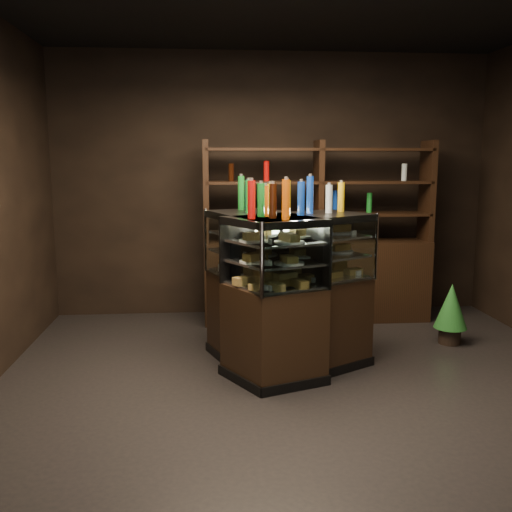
{
  "coord_description": "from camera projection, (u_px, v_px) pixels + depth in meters",
  "views": [
    {
      "loc": [
        -0.76,
        -4.12,
        1.79
      ],
      "look_at": [
        -0.36,
        0.47,
        1.01
      ],
      "focal_mm": 40.0,
      "sensor_mm": 36.0,
      "label": 1
    }
  ],
  "objects": [
    {
      "name": "ground",
      "position": [
        308.0,
        394.0,
        4.41
      ],
      "size": [
        5.0,
        5.0,
        0.0
      ],
      "primitive_type": "plane",
      "color": "black",
      "rests_on": "ground"
    },
    {
      "name": "room_shell",
      "position": [
        312.0,
        138.0,
        4.09
      ],
      "size": [
        5.02,
        5.02,
        3.01
      ],
      "color": "black",
      "rests_on": "ground"
    },
    {
      "name": "display_case",
      "position": [
        281.0,
        317.0,
        4.89
      ],
      "size": [
        1.48,
        1.37,
        1.35
      ],
      "rotation": [
        0.0,
        0.0,
        -0.35
      ],
      "color": "black",
      "rests_on": "ground"
    },
    {
      "name": "food_display",
      "position": [
        281.0,
        253.0,
        4.79
      ],
      "size": [
        1.12,
        1.15,
        0.42
      ],
      "color": "#C69347",
      "rests_on": "display_case"
    },
    {
      "name": "bottles_top",
      "position": [
        281.0,
        198.0,
        4.72
      ],
      "size": [
        0.96,
        1.01,
        0.3
      ],
      "color": "#D8590A",
      "rests_on": "display_case"
    },
    {
      "name": "potted_conifer",
      "position": [
        451.0,
        305.0,
        5.57
      ],
      "size": [
        0.32,
        0.32,
        0.68
      ],
      "rotation": [
        0.0,
        0.0,
        -0.05
      ],
      "color": "black",
      "rests_on": "ground"
    },
    {
      "name": "back_shelving",
      "position": [
        317.0,
        268.0,
        6.36
      ],
      "size": [
        2.51,
        0.43,
        2.0
      ],
      "rotation": [
        0.0,
        0.0,
        -0.01
      ],
      "color": "black",
      "rests_on": "ground"
    }
  ]
}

